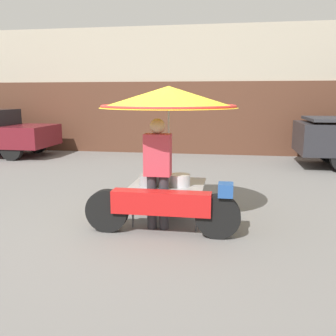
{
  "coord_description": "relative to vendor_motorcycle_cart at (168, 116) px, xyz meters",
  "views": [
    {
      "loc": [
        1.33,
        -5.08,
        1.93
      ],
      "look_at": [
        0.41,
        0.45,
        0.85
      ],
      "focal_mm": 40.0,
      "sensor_mm": 36.0,
      "label": 1
    }
  ],
  "objects": [
    {
      "name": "vendor_motorcycle_cart",
      "position": [
        0.0,
        0.0,
        0.0
      ],
      "size": [
        2.2,
        2.07,
        2.08
      ],
      "color": "black",
      "rests_on": "ground"
    },
    {
      "name": "vendor_person",
      "position": [
        -0.1,
        -0.33,
        -0.73
      ],
      "size": [
        0.38,
        0.22,
        1.62
      ],
      "color": "#2D2D33",
      "rests_on": "ground"
    },
    {
      "name": "ground_plane",
      "position": [
        -0.41,
        -0.43,
        -1.64
      ],
      "size": [
        36.0,
        36.0,
        0.0
      ],
      "primitive_type": "plane",
      "color": "slate"
    },
    {
      "name": "shopfront_building",
      "position": [
        -0.41,
        8.04,
        0.44
      ],
      "size": [
        28.0,
        2.06,
        4.18
      ],
      "color": "#B2A893",
      "rests_on": "ground"
    }
  ]
}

